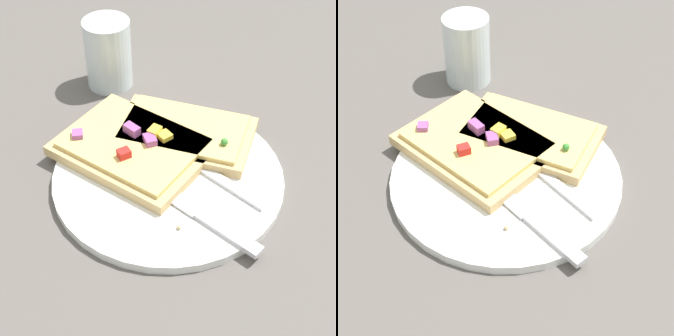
% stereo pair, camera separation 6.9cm
% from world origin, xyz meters
% --- Properties ---
extents(ground_plane, '(4.00, 4.00, 0.00)m').
position_xyz_m(ground_plane, '(0.00, 0.00, 0.00)').
color(ground_plane, '#56514C').
extents(plate, '(0.29, 0.29, 0.01)m').
position_xyz_m(plate, '(0.00, 0.00, 0.01)').
color(plate, white).
rests_on(plate, ground).
extents(fork, '(0.20, 0.06, 0.01)m').
position_xyz_m(fork, '(0.02, 0.03, 0.01)').
color(fork, silver).
rests_on(fork, plate).
extents(knife, '(0.23, 0.06, 0.01)m').
position_xyz_m(knife, '(0.06, -0.04, 0.01)').
color(knife, silver).
rests_on(knife, plate).
extents(pizza_slice_main, '(0.19, 0.15, 0.03)m').
position_xyz_m(pizza_slice_main, '(-0.06, 0.01, 0.02)').
color(pizza_slice_main, tan).
rests_on(pizza_slice_main, plate).
extents(pizza_slice_corner, '(0.20, 0.15, 0.03)m').
position_xyz_m(pizza_slice_corner, '(-0.02, 0.07, 0.02)').
color(pizza_slice_corner, tan).
rests_on(pizza_slice_corner, plate).
extents(crumb_scatter, '(0.07, 0.15, 0.01)m').
position_xyz_m(crumb_scatter, '(0.01, 0.02, 0.02)').
color(crumb_scatter, tan).
rests_on(crumb_scatter, plate).
extents(drinking_glass, '(0.07, 0.07, 0.10)m').
position_xyz_m(drinking_glass, '(-0.18, 0.14, 0.05)').
color(drinking_glass, silver).
rests_on(drinking_glass, ground).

